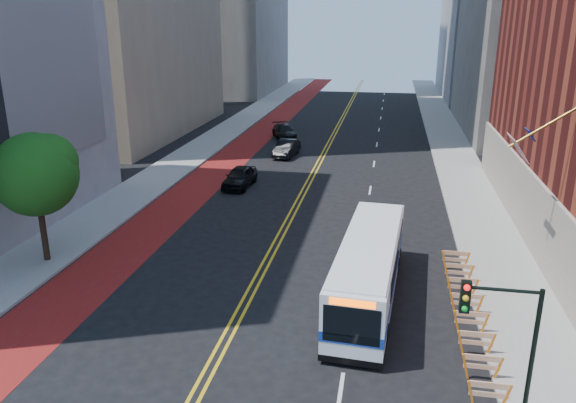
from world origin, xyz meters
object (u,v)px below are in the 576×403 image
Objects in this scene: car_a at (240,177)px; car_b at (287,148)px; traffic_signal at (503,333)px; street_tree at (36,171)px; car_c at (284,132)px; transit_bus at (369,268)px.

car_b is (1.69, 10.35, -0.02)m from car_a.
street_tree is at bearing 155.18° from traffic_signal.
car_c is at bearing 108.56° from traffic_signal.
car_c is (-14.42, 42.94, -3.01)m from traffic_signal.
traffic_signal is at bearing -56.50° from car_a.
traffic_signal is at bearing -64.24° from car_b.
traffic_signal is 9.54m from transit_bus.
traffic_signal is 45.40m from car_c.
car_b is 8.07m from car_c.
car_c is (-10.40, 34.56, -0.85)m from transit_bus.
car_a is at bearing -111.50° from car_c.
transit_bus is 19.35m from car_a.
traffic_signal reaches higher than car_b.
transit_bus reaches higher than car_b.
street_tree is 1.49× the size of car_b.
transit_bus is at bearing -54.31° from car_a.
car_a is at bearing -93.38° from car_b.
car_c is at bearing 93.42° from car_a.
car_b is at bearing 111.96° from transit_bus.
traffic_signal is 37.40m from car_b.
car_a is at bearing 120.20° from traffic_signal.
car_a is (-14.38, 24.70, -2.96)m from traffic_signal.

